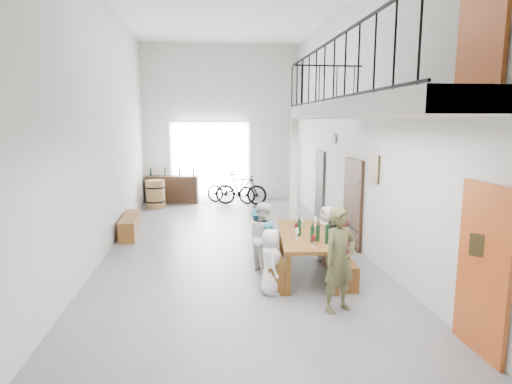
{
  "coord_description": "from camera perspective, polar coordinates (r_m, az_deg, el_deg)",
  "views": [
    {
      "loc": [
        -0.59,
        -9.45,
        2.8
      ],
      "look_at": [
        0.48,
        -0.5,
        1.33
      ],
      "focal_mm": 30.0,
      "sensor_mm": 36.0,
      "label": 1
    }
  ],
  "objects": [
    {
      "name": "potted_plant",
      "position": [
        11.06,
        9.39,
        -4.55
      ],
      "size": [
        0.41,
        0.39,
        0.37
      ],
      "primitive_type": "imported",
      "rotation": [
        0.0,
        0.0,
        0.34
      ],
      "color": "#184518",
      "rests_on": "ground"
    },
    {
      "name": "floor",
      "position": [
        9.88,
        -3.12,
        -7.24
      ],
      "size": [
        12.0,
        12.0,
        0.0
      ],
      "primitive_type": "plane",
      "color": "slate",
      "rests_on": "ground"
    },
    {
      "name": "host_standing",
      "position": [
        6.53,
        11.07,
        -8.86
      ],
      "size": [
        0.68,
        0.58,
        1.58
      ],
      "primitive_type": "imported",
      "rotation": [
        0.0,
        0.0,
        0.43
      ],
      "color": "brown",
      "rests_on": "ground"
    },
    {
      "name": "room_walls",
      "position": [
        9.5,
        -3.31,
        13.78
      ],
      "size": [
        12.0,
        12.0,
        12.0
      ],
      "color": "silver",
      "rests_on": "ground"
    },
    {
      "name": "bicycle_far",
      "position": [
        14.66,
        -2.02,
        0.36
      ],
      "size": [
        1.85,
        0.91,
        1.07
      ],
      "primitive_type": "imported",
      "rotation": [
        0.0,
        0.0,
        1.33
      ],
      "color": "black",
      "rests_on": "ground"
    },
    {
      "name": "gateway_portal",
      "position": [
        15.46,
        -6.09,
        4.0
      ],
      "size": [
        2.8,
        0.08,
        2.8
      ],
      "primitive_type": "cube",
      "color": "white",
      "rests_on": "ground"
    },
    {
      "name": "guest_left_d",
      "position": [
        8.82,
        0.42,
        -5.55
      ],
      "size": [
        0.64,
        0.81,
        1.09
      ],
      "primitive_type": "imported",
      "rotation": [
        0.0,
        0.0,
        1.2
      ],
      "color": "#25687B",
      "rests_on": "ground"
    },
    {
      "name": "tableware",
      "position": [
        7.7,
        6.75,
        -4.92
      ],
      "size": [
        0.63,
        1.45,
        0.35
      ],
      "color": "black",
      "rests_on": "tasting_table"
    },
    {
      "name": "counter_bottles",
      "position": [
        15.27,
        -11.12,
        2.63
      ],
      "size": [
        1.54,
        0.27,
        0.28
      ],
      "color": "black",
      "rests_on": "serving_counter"
    },
    {
      "name": "oak_barrel",
      "position": [
        14.47,
        -13.26,
        -0.29
      ],
      "size": [
        0.63,
        0.63,
        0.93
      ],
      "color": "olive",
      "rests_on": "ground"
    },
    {
      "name": "right_wall_decor",
      "position": [
        8.34,
        16.52,
        1.57
      ],
      "size": [
        0.07,
        8.28,
        5.07
      ],
      "color": "#A84417",
      "rests_on": "ground"
    },
    {
      "name": "guest_right_a",
      "position": [
        7.67,
        11.32,
        -7.6
      ],
      "size": [
        0.4,
        0.74,
        1.2
      ],
      "primitive_type": "imported",
      "rotation": [
        0.0,
        0.0,
        -1.73
      ],
      "color": "#A71C33",
      "rests_on": "ground"
    },
    {
      "name": "guest_left_a",
      "position": [
        7.1,
        1.96,
        -9.25
      ],
      "size": [
        0.35,
        0.54,
        1.09
      ],
      "primitive_type": "imported",
      "rotation": [
        0.0,
        0.0,
        1.57
      ],
      "color": "silver",
      "rests_on": "ground"
    },
    {
      "name": "guest_left_c",
      "position": [
        8.14,
        1.0,
        -5.98
      ],
      "size": [
        0.69,
        0.78,
        1.33
      ],
      "primitive_type": "imported",
      "rotation": [
        0.0,
        0.0,
        1.92
      ],
      "color": "silver",
      "rests_on": "ground"
    },
    {
      "name": "serving_counter",
      "position": [
        15.33,
        -11.07,
        0.34
      ],
      "size": [
        1.84,
        0.67,
        0.95
      ],
      "primitive_type": "cube",
      "rotation": [
        0.0,
        0.0,
        -0.1
      ],
      "color": "#3A1F13",
      "rests_on": "ground"
    },
    {
      "name": "tasting_table",
      "position": [
        7.96,
        6.68,
        -6.06
      ],
      "size": [
        1.22,
        2.4,
        0.79
      ],
      "rotation": [
        0.0,
        0.0,
        -0.12
      ],
      "color": "brown",
      "rests_on": "ground"
    },
    {
      "name": "balcony",
      "position": [
        6.83,
        15.56,
        10.28
      ],
      "size": [
        1.52,
        5.62,
        4.0
      ],
      "color": "silver",
      "rests_on": "ground"
    },
    {
      "name": "bench_inner",
      "position": [
        8.04,
        2.02,
        -9.39
      ],
      "size": [
        0.4,
        2.02,
        0.46
      ],
      "primitive_type": "cube",
      "rotation": [
        0.0,
        0.0,
        -0.04
      ],
      "color": "brown",
      "rests_on": "ground"
    },
    {
      "name": "guest_right_c",
      "position": [
        8.81,
        9.44,
        -5.51
      ],
      "size": [
        0.51,
        0.64,
        1.15
      ],
      "primitive_type": "imported",
      "rotation": [
        0.0,
        0.0,
        -1.28
      ],
      "color": "silver",
      "rests_on": "ground"
    },
    {
      "name": "side_bench",
      "position": [
        11.25,
        -16.44,
        -4.28
      ],
      "size": [
        0.47,
        1.75,
        0.49
      ],
      "primitive_type": "cube",
      "rotation": [
        0.0,
        0.0,
        0.06
      ],
      "color": "brown",
      "rests_on": "ground"
    },
    {
      "name": "bicycle_near",
      "position": [
        15.0,
        -3.36,
        0.32
      ],
      "size": [
        1.91,
        1.35,
        0.95
      ],
      "primitive_type": "imported",
      "rotation": [
        0.0,
        0.0,
        1.13
      ],
      "color": "black",
      "rests_on": "ground"
    },
    {
      "name": "guest_left_b",
      "position": [
        7.75,
        1.85,
        -7.79
      ],
      "size": [
        0.29,
        0.41,
        1.06
      ],
      "primitive_type": "imported",
      "rotation": [
        0.0,
        0.0,
        1.47
      ],
      "color": "#25687B",
      "rests_on": "ground"
    },
    {
      "name": "bench_wall",
      "position": [
        8.2,
        10.82,
        -9.29
      ],
      "size": [
        0.33,
        1.88,
        0.43
      ],
      "primitive_type": "cube",
      "rotation": [
        0.0,
        0.0,
        -0.05
      ],
      "color": "brown",
      "rests_on": "ground"
    },
    {
      "name": "guest_right_b",
      "position": [
        8.17,
        10.6,
        -6.75
      ],
      "size": [
        0.6,
        1.11,
        1.14
      ],
      "primitive_type": "imported",
      "rotation": [
        0.0,
        0.0,
        -1.84
      ],
      "color": "black",
      "rests_on": "ground"
    }
  ]
}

